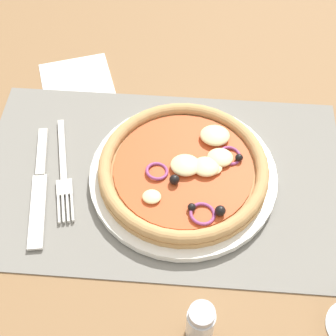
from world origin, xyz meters
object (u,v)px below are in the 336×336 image
(fork, at_px, (64,174))
(pepper_shaker, at_px, (200,323))
(plate, at_px, (183,177))
(napkin, at_px, (76,79))
(pizza, at_px, (184,170))
(knife, at_px, (39,186))

(fork, distance_m, pepper_shaker, 0.29)
(plate, bearing_deg, napkin, -45.34)
(plate, relative_size, fork, 1.47)
(pizza, distance_m, knife, 0.20)
(napkin, bearing_deg, pepper_shaker, 118.53)
(plate, distance_m, fork, 0.17)
(knife, distance_m, napkin, 0.22)
(plate, distance_m, pizza, 0.02)
(knife, bearing_deg, pepper_shaker, 41.76)
(plate, xyz_separation_m, knife, (0.20, 0.03, -0.00))
(fork, xyz_separation_m, pepper_shaker, (-0.20, 0.21, 0.03))
(plate, bearing_deg, pepper_shaker, 98.44)
(pizza, xyz_separation_m, napkin, (0.19, -0.19, -0.02))
(fork, bearing_deg, pepper_shaker, 30.01)
(pizza, xyz_separation_m, knife, (0.20, 0.03, -0.02))
(plate, distance_m, knife, 0.20)
(pizza, bearing_deg, fork, 1.78)
(plate, bearing_deg, pizza, -160.29)
(pizza, bearing_deg, napkin, -45.04)
(plate, relative_size, napkin, 2.33)
(pepper_shaker, bearing_deg, napkin, -61.47)
(pizza, bearing_deg, knife, 8.19)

